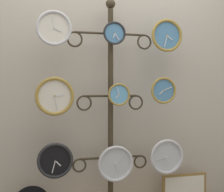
{
  "coord_description": "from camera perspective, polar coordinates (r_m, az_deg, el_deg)",
  "views": [
    {
      "loc": [
        -0.66,
        -2.2,
        1.12
      ],
      "look_at": [
        0.0,
        0.36,
        1.06
      ],
      "focal_mm": 50.0,
      "sensor_mm": 36.0,
      "label": 1
    }
  ],
  "objects": [
    {
      "name": "shop_wall",
      "position": [
        2.86,
        -1.06,
        6.97
      ],
      "size": [
        4.4,
        0.04,
        2.8
      ],
      "color": "#BCB2A3",
      "rests_on": "ground_plane"
    },
    {
      "name": "display_stand",
      "position": [
        2.73,
        -0.27,
        -7.44
      ],
      "size": [
        0.75,
        0.4,
        1.89
      ],
      "color": "#382D1E",
      "rests_on": "ground_plane"
    },
    {
      "name": "clock_top_left",
      "position": [
        2.57,
        -10.57,
        12.11
      ],
      "size": [
        0.29,
        0.04,
        0.29
      ],
      "color": "silver"
    },
    {
      "name": "clock_top_center",
      "position": [
        2.65,
        0.42,
        11.41
      ],
      "size": [
        0.19,
        0.04,
        0.19
      ],
      "color": "#4C84B2"
    },
    {
      "name": "clock_top_right",
      "position": [
        2.82,
        9.98,
        10.83
      ],
      "size": [
        0.29,
        0.04,
        0.29
      ],
      "color": "#4C84B2"
    },
    {
      "name": "clock_middle_left",
      "position": [
        2.54,
        -10.44,
        -0.05
      ],
      "size": [
        0.31,
        0.04,
        0.31
      ],
      "color": "silver"
    },
    {
      "name": "clock_middle_center",
      "position": [
        2.61,
        1.26,
        0.27
      ],
      "size": [
        0.19,
        0.04,
        0.19
      ],
      "color": "#60A8DB"
    },
    {
      "name": "clock_middle_right",
      "position": [
        2.75,
        9.37,
        1.0
      ],
      "size": [
        0.23,
        0.04,
        0.23
      ],
      "color": "#4C84B2"
    },
    {
      "name": "clock_bottom_left",
      "position": [
        2.59,
        -10.35,
        -11.53
      ],
      "size": [
        0.29,
        0.04,
        0.29
      ],
      "color": "black"
    },
    {
      "name": "clock_bottom_center",
      "position": [
        2.69,
        0.66,
        -12.27
      ],
      "size": [
        0.31,
        0.04,
        0.31
      ],
      "color": "silver"
    },
    {
      "name": "clock_bottom_right",
      "position": [
        2.82,
        9.97,
        -10.87
      ],
      "size": [
        0.31,
        0.04,
        0.31
      ],
      "color": "silver"
    },
    {
      "name": "picture_frame",
      "position": [
        3.06,
        13.1,
        -16.2
      ],
      "size": [
        0.44,
        0.02,
        0.28
      ],
      "color": "olive",
      "rests_on": "low_shelf"
    }
  ]
}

